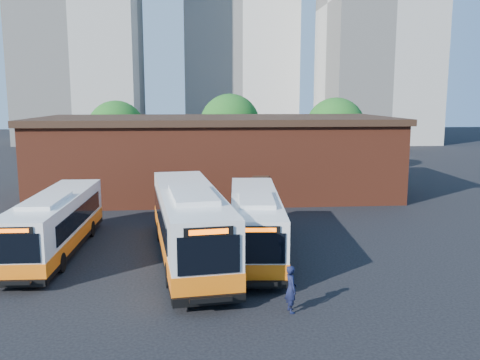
{
  "coord_description": "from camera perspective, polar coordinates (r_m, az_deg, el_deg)",
  "views": [
    {
      "loc": [
        -1.38,
        -21.94,
        8.01
      ],
      "look_at": [
        0.93,
        6.96,
        3.25
      ],
      "focal_mm": 38.0,
      "sensor_mm": 36.0,
      "label": 1
    }
  ],
  "objects": [
    {
      "name": "bus_west",
      "position": [
        27.99,
        -19.99,
        -4.86
      ],
      "size": [
        2.63,
        11.6,
        3.14
      ],
      "rotation": [
        0.0,
        0.0,
        -0.02
      ],
      "color": "silver",
      "rests_on": "ground"
    },
    {
      "name": "ground",
      "position": [
        23.39,
        -0.93,
        -10.71
      ],
      "size": [
        220.0,
        220.0,
        0.0
      ],
      "primitive_type": "plane",
      "color": "black"
    },
    {
      "name": "tower_right",
      "position": [
        96.64,
        15.26,
        18.73
      ],
      "size": [
        18.0,
        18.0,
        49.2
      ],
      "color": "#AFACA1",
      "rests_on": "ground"
    },
    {
      "name": "bus_midwest",
      "position": [
        25.36,
        -5.7,
        -5.18
      ],
      "size": [
        4.49,
        13.79,
        3.7
      ],
      "rotation": [
        0.0,
        0.0,
        0.13
      ],
      "color": "silver",
      "rests_on": "ground"
    },
    {
      "name": "bus_mideast",
      "position": [
        26.35,
        1.69,
        -5.08
      ],
      "size": [
        3.26,
        11.96,
        3.22
      ],
      "rotation": [
        0.0,
        0.0,
        -0.07
      ],
      "color": "silver",
      "rests_on": "ground"
    },
    {
      "name": "depot_building",
      "position": [
        42.23,
        -2.68,
        2.85
      ],
      "size": [
        28.6,
        12.6,
        6.4
      ],
      "color": "maroon",
      "rests_on": "ground"
    },
    {
      "name": "transit_worker",
      "position": [
        19.53,
        5.75,
        -12.07
      ],
      "size": [
        0.53,
        0.72,
        1.81
      ],
      "primitive_type": "imported",
      "rotation": [
        0.0,
        0.0,
        1.73
      ],
      "color": "black",
      "rests_on": "ground"
    },
    {
      "name": "tree_mid",
      "position": [
        56.11,
        -1.13,
        6.32
      ],
      "size": [
        6.56,
        6.56,
        8.36
      ],
      "color": "#382314",
      "rests_on": "ground"
    },
    {
      "name": "tree_east",
      "position": [
        54.95,
        10.66,
        5.84
      ],
      "size": [
        6.24,
        6.24,
        7.96
      ],
      "color": "#382314",
      "rests_on": "ground"
    },
    {
      "name": "tree_west",
      "position": [
        54.72,
        -13.7,
        5.53
      ],
      "size": [
        6.0,
        6.0,
        7.65
      ],
      "color": "#382314",
      "rests_on": "ground"
    }
  ]
}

